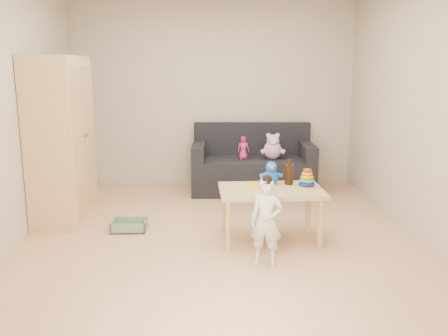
{
  "coord_description": "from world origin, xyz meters",
  "views": [
    {
      "loc": [
        -0.17,
        -4.63,
        1.7
      ],
      "look_at": [
        0.05,
        0.25,
        0.65
      ],
      "focal_mm": 38.0,
      "sensor_mm": 36.0,
      "label": 1
    }
  ],
  "objects_px": {
    "sofa": "(253,175)",
    "toddler": "(266,222)",
    "play_table": "(271,214)",
    "wardrobe": "(61,140)"
  },
  "relations": [
    {
      "from": "sofa",
      "to": "toddler",
      "type": "relative_size",
      "value": 2.18
    },
    {
      "from": "play_table",
      "to": "toddler",
      "type": "distance_m",
      "value": 0.6
    },
    {
      "from": "sofa",
      "to": "toddler",
      "type": "xyz_separation_m",
      "value": [
        -0.14,
        -2.48,
        0.15
      ]
    },
    {
      "from": "play_table",
      "to": "toddler",
      "type": "relative_size",
      "value": 1.33
    },
    {
      "from": "wardrobe",
      "to": "toddler",
      "type": "xyz_separation_m",
      "value": [
        2.11,
        -1.38,
        -0.53
      ]
    },
    {
      "from": "sofa",
      "to": "play_table",
      "type": "xyz_separation_m",
      "value": [
        -0.02,
        -1.9,
        0.03
      ]
    },
    {
      "from": "play_table",
      "to": "toddler",
      "type": "height_order",
      "value": "toddler"
    },
    {
      "from": "wardrobe",
      "to": "sofa",
      "type": "distance_m",
      "value": 2.59
    },
    {
      "from": "toddler",
      "to": "play_table",
      "type": "bearing_deg",
      "value": 93.62
    },
    {
      "from": "sofa",
      "to": "play_table",
      "type": "relative_size",
      "value": 1.64
    }
  ]
}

